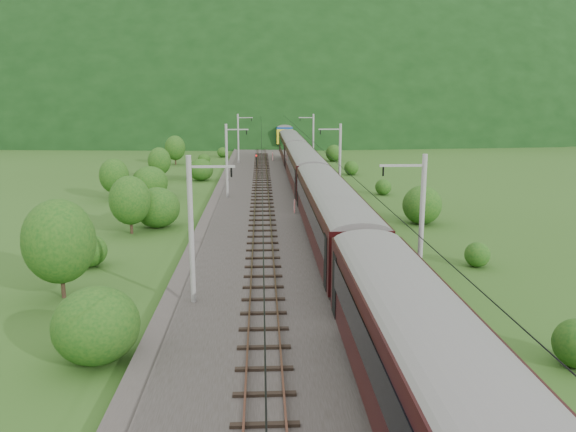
{
  "coord_description": "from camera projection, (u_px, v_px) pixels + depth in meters",
  "views": [
    {
      "loc": [
        -2.43,
        -29.17,
        11.35
      ],
      "look_at": [
        -0.51,
        11.23,
        2.6
      ],
      "focal_mm": 35.0,
      "sensor_mm": 36.0,
      "label": 1
    }
  ],
  "objects": [
    {
      "name": "track_left",
      "position": [
        263.0,
        250.0,
        40.56
      ],
      "size": [
        2.4,
        220.0,
        0.27
      ],
      "color": "brown",
      "rests_on": "railbed"
    },
    {
      "name": "catenary_right",
      "position": [
        339.0,
        159.0,
        61.56
      ],
      "size": [
        2.54,
        192.28,
        8.0
      ],
      "color": "gray",
      "rests_on": "railbed"
    },
    {
      "name": "catenary_left",
      "position": [
        227.0,
        159.0,
        60.99
      ],
      "size": [
        2.54,
        192.28,
        8.0
      ],
      "color": "gray",
      "rests_on": "railbed"
    },
    {
      "name": "vegetation_right",
      "position": [
        501.0,
        258.0,
        35.03
      ],
      "size": [
        7.2,
        109.36,
        3.13
      ],
      "color": "#144612",
      "rests_on": "ground"
    },
    {
      "name": "railbed",
      "position": [
        296.0,
        252.0,
        40.72
      ],
      "size": [
        14.0,
        220.0,
        0.3
      ],
      "primitive_type": "cube",
      "color": "#38332D",
      "rests_on": "ground"
    },
    {
      "name": "hazard_post_near",
      "position": [
        273.0,
        156.0,
        96.24
      ],
      "size": [
        0.15,
        0.15,
        1.4
      ],
      "primitive_type": "cylinder",
      "color": "red",
      "rests_on": "railbed"
    },
    {
      "name": "overhead_wires",
      "position": [
        296.0,
        157.0,
        39.25
      ],
      "size": [
        4.83,
        198.0,
        0.03
      ],
      "color": "black",
      "rests_on": "ground"
    },
    {
      "name": "ground",
      "position": [
        307.0,
        305.0,
        30.99
      ],
      "size": [
        600.0,
        600.0,
        0.0
      ],
      "primitive_type": "plane",
      "color": "#2B4C17",
      "rests_on": "ground"
    },
    {
      "name": "mountain_main",
      "position": [
        266.0,
        118.0,
        284.82
      ],
      "size": [
        504.0,
        360.0,
        244.0
      ],
      "primitive_type": "ellipsoid",
      "color": "black",
      "rests_on": "ground"
    },
    {
      "name": "hazard_post_far",
      "position": [
        295.0,
        206.0,
        53.51
      ],
      "size": [
        0.14,
        0.14,
        1.31
      ],
      "primitive_type": "cylinder",
      "color": "red",
      "rests_on": "railbed"
    },
    {
      "name": "train",
      "position": [
        314.0,
        178.0,
        51.38
      ],
      "size": [
        3.32,
        160.0,
        5.78
      ],
      "color": "black",
      "rests_on": "ground"
    },
    {
      "name": "signal",
      "position": [
        256.0,
        160.0,
        86.43
      ],
      "size": [
        0.22,
        0.22,
        2.0
      ],
      "color": "black",
      "rests_on": "railbed"
    },
    {
      "name": "vegetation_left",
      "position": [
        78.0,
        254.0,
        32.65
      ],
      "size": [
        12.49,
        144.27,
        5.82
      ],
      "color": "#144612",
      "rests_on": "ground"
    },
    {
      "name": "track_right",
      "position": [
        329.0,
        249.0,
        40.79
      ],
      "size": [
        2.4,
        220.0,
        0.27
      ],
      "color": "brown",
      "rests_on": "railbed"
    },
    {
      "name": "mountain_ridge",
      "position": [
        54.0,
        115.0,
        318.29
      ],
      "size": [
        336.0,
        280.0,
        132.0
      ],
      "primitive_type": "ellipsoid",
      "color": "black",
      "rests_on": "ground"
    }
  ]
}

